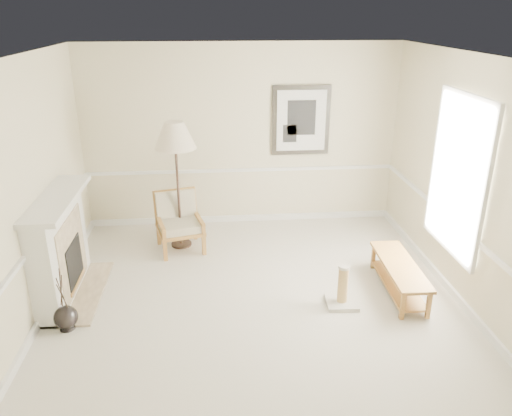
% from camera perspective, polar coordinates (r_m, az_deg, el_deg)
% --- Properties ---
extents(ground, '(5.50, 5.50, 0.00)m').
position_cam_1_polar(ground, '(6.06, 0.05, -11.70)').
color(ground, silver).
rests_on(ground, ground).
extents(room, '(5.04, 5.54, 2.92)m').
position_cam_1_polar(room, '(5.35, 1.46, 5.74)').
color(room, beige).
rests_on(room, ground).
extents(fireplace, '(0.64, 1.64, 1.31)m').
position_cam_1_polar(fireplace, '(6.53, -21.44, -4.28)').
color(fireplace, white).
rests_on(fireplace, ground).
extents(floor_vase, '(0.27, 0.27, 0.78)m').
position_cam_1_polar(floor_vase, '(6.07, -20.90, -11.66)').
color(floor_vase, black).
rests_on(floor_vase, ground).
extents(armchair, '(0.79, 0.82, 0.85)m').
position_cam_1_polar(armchair, '(7.47, -8.86, -1.21)').
color(armchair, olive).
rests_on(armchair, ground).
extents(floor_lamp, '(0.75, 0.75, 1.89)m').
position_cam_1_polar(floor_lamp, '(7.14, -9.24, 7.79)').
color(floor_lamp, black).
rests_on(floor_lamp, ground).
extents(bench, '(0.44, 1.35, 0.38)m').
position_cam_1_polar(bench, '(6.58, 16.06, -7.16)').
color(bench, olive).
rests_on(bench, ground).
extents(scratching_post, '(0.40, 0.40, 0.53)m').
position_cam_1_polar(scratching_post, '(6.19, 9.84, -9.46)').
color(scratching_post, beige).
rests_on(scratching_post, ground).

